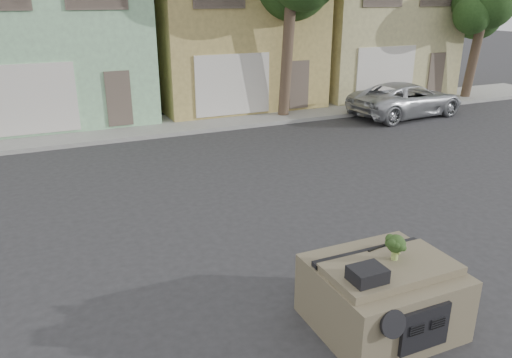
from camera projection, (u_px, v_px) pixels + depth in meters
ground_plane at (289, 242)px, 10.27m from camera, size 120.00×120.00×0.00m
sidewalk at (162, 126)px, 19.24m from camera, size 40.00×3.00×0.15m
townhouse_mint at (46, 22)px, 20.05m from camera, size 7.20×8.20×7.55m
townhouse_tan at (221, 19)px, 22.93m from camera, size 7.20×8.20×7.55m
townhouse_beige at (357, 17)px, 25.81m from camera, size 7.20×8.20×7.55m
silver_pickup at (405, 116)px, 21.12m from camera, size 5.29×2.83×1.41m
tree_near at (288, 11)px, 19.12m from camera, size 4.40×4.00×8.50m
tree_far at (476, 36)px, 23.40m from camera, size 3.20×3.00×6.00m
car_dashboard at (382, 293)px, 7.51m from camera, size 2.00×1.80×1.12m
instrument_hump at (367, 274)px, 6.76m from camera, size 0.48×0.38×0.20m
wiper_arm at (384, 245)px, 7.75m from camera, size 0.69×0.15×0.02m
broccoli at (396, 247)px, 7.29m from camera, size 0.44×0.44×0.40m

